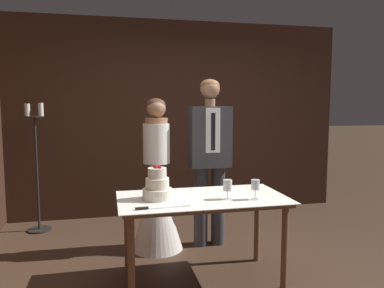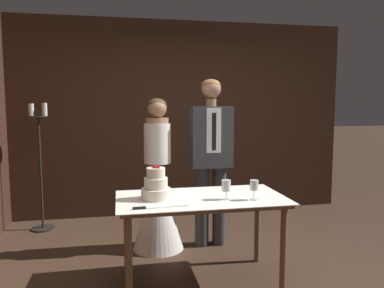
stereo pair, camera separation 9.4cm
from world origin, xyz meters
TOP-DOWN VIEW (x-y plane):
  - ground_plane at (0.00, 0.00)m, footprint 40.00×40.00m
  - wall_back at (0.00, 2.23)m, footprint 4.73×0.12m
  - cake_table at (-0.16, 0.09)m, footprint 1.43×0.77m
  - tiered_cake at (-0.55, 0.11)m, footprint 0.25×0.25m
  - cake_knife at (-0.62, -0.17)m, footprint 0.43×0.05m
  - wine_glass_near at (0.25, -0.08)m, footprint 0.07×0.07m
  - wine_glass_middle at (0.03, -0.02)m, footprint 0.08×0.08m
  - bride at (-0.45, 0.91)m, footprint 0.54×0.54m
  - groom at (0.13, 0.91)m, footprint 0.44×0.25m
  - candle_stand at (-1.78, 1.79)m, footprint 0.28×0.28m

SIDE VIEW (x-z plane):
  - ground_plane at x=0.00m, z-range 0.00..0.00m
  - bride at x=-0.45m, z-range -0.21..1.38m
  - cake_table at x=-0.16m, z-range 0.29..1.03m
  - candle_stand at x=-1.78m, z-range -0.04..1.51m
  - cake_knife at x=-0.62m, z-range 0.74..0.77m
  - tiered_cake at x=-0.55m, z-range 0.71..1.00m
  - wine_glass_middle at x=0.03m, z-range 0.78..0.94m
  - wine_glass_near at x=0.25m, z-range 0.78..0.95m
  - groom at x=0.13m, z-range 0.12..1.92m
  - wall_back at x=0.00m, z-range 0.00..2.67m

